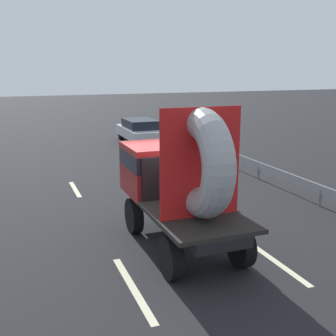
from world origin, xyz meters
name	(u,v)px	position (x,y,z in m)	size (l,w,h in m)	color
ground_plane	(175,234)	(0.00, 0.00, 0.00)	(120.00, 120.00, 0.00)	black
flatbed_truck	(178,177)	(-0.15, -0.61, 1.78)	(2.02, 4.51, 3.62)	black
distant_sedan	(140,130)	(3.32, 14.04, 0.76)	(1.85, 4.32, 1.41)	black
guardrail	(287,177)	(5.32, 2.36, 0.53)	(0.10, 14.69, 0.71)	gray
lane_dash_left_near	(133,288)	(-1.89, -2.40, 0.00)	(2.85, 0.16, 0.01)	beige
lane_dash_left_far	(75,189)	(-1.89, 5.34, 0.00)	(2.14, 0.16, 0.01)	beige
lane_dash_right_near	(280,264)	(1.58, -2.57, 0.00)	(2.24, 0.16, 0.01)	beige
lane_dash_right_far	(168,184)	(1.58, 4.75, 0.00)	(2.23, 0.16, 0.01)	beige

